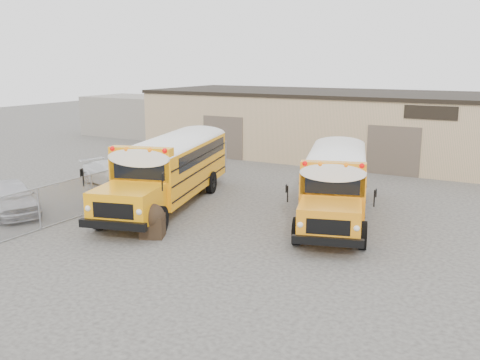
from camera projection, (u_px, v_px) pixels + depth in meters
The scene contains 10 objects.
ground at pixel (203, 232), 21.73m from camera, with size 120.00×120.00×0.00m, color #3D3B38.
warehouse at pixel (354, 124), 38.26m from camera, with size 30.20×10.20×4.67m.
chainlink_fence at pixel (135, 181), 26.94m from camera, with size 0.07×18.07×1.81m.
distant_building_left at pixel (134, 115), 50.54m from camera, with size 8.00×6.00×3.60m, color gray.
school_bus_left at pixel (211, 144), 32.36m from camera, with size 5.64×11.67×3.32m.
school_bus_right at pixel (340, 154), 29.77m from camera, with size 5.41×10.68×3.04m.
tarp_bundle at pixel (152, 220), 20.98m from camera, with size 1.17×1.12×1.36m.
car_silver at pixel (11, 197), 24.16m from camera, with size 1.84×4.57×1.56m, color silver.
car_white at pixel (111, 173), 30.00m from camera, with size 1.80×4.42×1.28m, color white.
car_dark at pixel (155, 162), 33.18m from camera, with size 1.45×4.16×1.37m, color black.
Camera 1 is at (11.42, -17.39, 6.80)m, focal length 40.00 mm.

